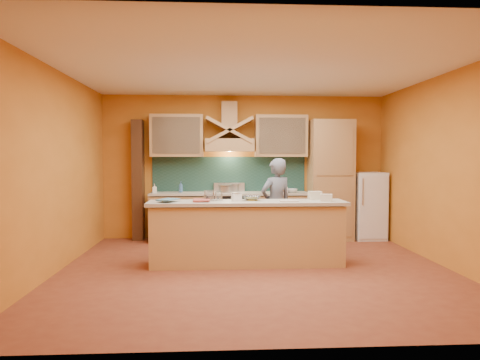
{
  "coord_description": "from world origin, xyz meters",
  "views": [
    {
      "loc": [
        -0.55,
        -5.93,
        1.58
      ],
      "look_at": [
        -0.17,
        0.9,
        1.22
      ],
      "focal_mm": 32.0,
      "sensor_mm": 36.0,
      "label": 1
    }
  ],
  "objects": [
    {
      "name": "pantry_column",
      "position": [
        1.65,
        2.2,
        1.15
      ],
      "size": [
        0.8,
        0.6,
        2.3
      ],
      "primitive_type": "cube",
      "color": "tan",
      "rests_on": "floor"
    },
    {
      "name": "base_cabinet_left",
      "position": [
        -1.25,
        2.2,
        0.43
      ],
      "size": [
        1.1,
        0.6,
        0.86
      ],
      "primitive_type": "cube",
      "color": "tan",
      "rests_on": "floor"
    },
    {
      "name": "upper_cabinet_left",
      "position": [
        -1.3,
        2.33,
        2.0
      ],
      "size": [
        1.0,
        0.35,
        0.8
      ],
      "primitive_type": "cube",
      "color": "tan",
      "rests_on": "wall_back"
    },
    {
      "name": "ceiling",
      "position": [
        0.0,
        0.0,
        2.8
      ],
      "size": [
        5.5,
        5.0,
        0.01
      ],
      "primitive_type": "cube",
      "color": "white",
      "rests_on": "wall_back"
    },
    {
      "name": "jar_large",
      "position": [
        -0.66,
        0.39,
        1.02
      ],
      "size": [
        0.17,
        0.17,
        0.15
      ],
      "primitive_type": "cylinder",
      "rotation": [
        0.0,
        0.0,
        0.13
      ],
      "color": "silver",
      "rests_on": "island_top"
    },
    {
      "name": "soap_bottle_a",
      "position": [
        -1.71,
        2.14,
        1.01
      ],
      "size": [
        0.09,
        0.1,
        0.17
      ],
      "primitive_type": "imported",
      "rotation": [
        0.0,
        0.0,
        0.25
      ],
      "color": "silver",
      "rests_on": "counter_top"
    },
    {
      "name": "trim_column_left",
      "position": [
        -2.05,
        2.35,
        1.15
      ],
      "size": [
        0.2,
        0.3,
        2.3
      ],
      "primitive_type": "cube",
      "color": "#472816",
      "rests_on": "floor"
    },
    {
      "name": "fridge",
      "position": [
        2.4,
        2.2,
        0.65
      ],
      "size": [
        0.58,
        0.6,
        1.3
      ],
      "primitive_type": "cube",
      "color": "white",
      "rests_on": "floor"
    },
    {
      "name": "wall_back",
      "position": [
        0.0,
        2.5,
        1.4
      ],
      "size": [
        5.5,
        0.02,
        2.8
      ],
      "primitive_type": "cube",
      "color": "orange",
      "rests_on": "floor"
    },
    {
      "name": "counter_top",
      "position": [
        -0.3,
        2.2,
        0.9
      ],
      "size": [
        3.0,
        0.62,
        0.04
      ],
      "primitive_type": "cube",
      "color": "#BCB39F",
      "rests_on": "base_cabinet_left"
    },
    {
      "name": "pot_small",
      "position": [
        -0.21,
        2.38,
        0.98
      ],
      "size": [
        0.2,
        0.2,
        0.16
      ],
      "primitive_type": "cylinder",
      "rotation": [
        0.0,
        0.0,
        0.05
      ],
      "color": "#ADACB3",
      "rests_on": "stove"
    },
    {
      "name": "cloth",
      "position": [
        0.51,
        0.21,
        0.95
      ],
      "size": [
        0.28,
        0.22,
        0.02
      ],
      "primitive_type": "cube",
      "rotation": [
        0.0,
        0.0,
        -0.07
      ],
      "color": "beige",
      "rests_on": "island_top"
    },
    {
      "name": "mixing_bowl",
      "position": [
        -0.02,
        0.41,
        0.98
      ],
      "size": [
        0.31,
        0.31,
        0.06
      ],
      "primitive_type": "imported",
      "rotation": [
        0.0,
        0.0,
        -0.18
      ],
      "color": "silver",
      "rests_on": "island_top"
    },
    {
      "name": "wall_left",
      "position": [
        -2.75,
        0.0,
        1.4
      ],
      "size": [
        0.02,
        5.0,
        2.8
      ],
      "primitive_type": "cube",
      "color": "orange",
      "rests_on": "floor"
    },
    {
      "name": "backsplash",
      "position": [
        -0.3,
        2.48,
        1.25
      ],
      "size": [
        3.0,
        0.03,
        0.7
      ],
      "primitive_type": "cube",
      "color": "#193732",
      "rests_on": "wall_back"
    },
    {
      "name": "hood_chimney",
      "position": [
        -0.3,
        2.35,
        2.4
      ],
      "size": [
        0.3,
        0.3,
        0.5
      ],
      "primitive_type": "cube",
      "color": "tan",
      "rests_on": "wall_back"
    },
    {
      "name": "stove",
      "position": [
        -0.3,
        2.2,
        0.45
      ],
      "size": [
        0.6,
        0.58,
        0.9
      ],
      "primitive_type": "cube",
      "color": "black",
      "rests_on": "floor"
    },
    {
      "name": "floor",
      "position": [
        0.0,
        0.0,
        0.0
      ],
      "size": [
        5.5,
        5.0,
        0.01
      ],
      "primitive_type": "cube",
      "color": "brown",
      "rests_on": "ground"
    },
    {
      "name": "upper_cabinet_right",
      "position": [
        0.7,
        2.33,
        2.0
      ],
      "size": [
        1.0,
        0.35,
        0.8
      ],
      "primitive_type": "cube",
      "color": "tan",
      "rests_on": "wall_back"
    },
    {
      "name": "base_cabinet_right",
      "position": [
        0.65,
        2.2,
        0.43
      ],
      "size": [
        1.1,
        0.6,
        0.86
      ],
      "primitive_type": "cube",
      "color": "tan",
      "rests_on": "floor"
    },
    {
      "name": "grocery_bag_a",
      "position": [
        0.95,
        0.49,
        1.01
      ],
      "size": [
        0.19,
        0.16,
        0.12
      ],
      "primitive_type": "cube",
      "rotation": [
        0.0,
        0.0,
        -0.01
      ],
      "color": "beige",
      "rests_on": "island_top"
    },
    {
      "name": "island_body",
      "position": [
        -0.1,
        0.3,
        0.44
      ],
      "size": [
        2.8,
        0.55,
        0.88
      ],
      "primitive_type": "cube",
      "color": "tan",
      "rests_on": "floor"
    },
    {
      "name": "grocery_bag_b",
      "position": [
        1.05,
        0.21,
        1.0
      ],
      "size": [
        0.2,
        0.17,
        0.1
      ],
      "primitive_type": "cube",
      "rotation": [
        0.0,
        0.0,
        -0.26
      ],
      "color": "beige",
      "rests_on": "island_top"
    },
    {
      "name": "pot_large",
      "position": [
        -0.39,
        2.11,
        0.97
      ],
      "size": [
        0.27,
        0.27,
        0.15
      ],
      "primitive_type": "cylinder",
      "rotation": [
        0.0,
        0.0,
        0.26
      ],
      "color": "silver",
      "rests_on": "stove"
    },
    {
      "name": "soap_bottle_b",
      "position": [
        -1.23,
        2.22,
        1.03
      ],
      "size": [
        0.12,
        0.12,
        0.21
      ],
      "primitive_type": "imported",
      "rotation": [
        0.0,
        0.0,
        0.68
      ],
      "color": "#355D92",
      "rests_on": "counter_top"
    },
    {
      "name": "person",
      "position": [
        0.45,
        1.13,
        0.79
      ],
      "size": [
        0.68,
        0.58,
        1.57
      ],
      "primitive_type": "imported",
      "rotation": [
        0.0,
        0.0,
        3.57
      ],
      "color": "slate",
      "rests_on": "floor"
    },
    {
      "name": "kitchen_scale",
      "position": [
        -0.26,
        0.34,
        1.0
      ],
      "size": [
        0.16,
        0.16,
        0.11
      ],
      "primitive_type": "cube",
      "rotation": [
        0.0,
        0.0,
        0.23
      ],
      "color": "white",
      "rests_on": "island_top"
    },
    {
      "name": "wall_right",
      "position": [
        2.75,
        0.0,
        1.4
      ],
      "size": [
        0.02,
        5.0,
        2.8
      ],
      "primitive_type": "cube",
      "color": "orange",
      "rests_on": "floor"
    },
    {
      "name": "island_top",
      "position": [
        -0.1,
        0.3,
        0.92
      ],
      "size": [
        2.9,
        0.62,
        0.05
      ],
      "primitive_type": "cube",
      "color": "#BCB39F",
      "rests_on": "island_body"
    },
    {
      "name": "wall_front",
      "position": [
        0.0,
        -2.5,
        1.4
      ],
      "size": [
        5.5,
        0.02,
        2.8
      ],
      "primitive_type": "cube",
      "color": "orange",
      "rests_on": "floor"
    },
    {
      "name": "book_lower",
      "position": [
        -0.89,
        0.28,
        0.96
      ],
      "size": [
        0.26,
        0.34,
        0.03
      ],
      "primitive_type": "imported",
      "rotation": [
        0.0,
        0.0,
        0.04
      ],
      "color": "#AA473C",
      "rests_on": "island_top"
    },
    {
      "name": "bowl_back",
      "position": [
        0.88,
        2.1,
        0.95
      ],
      "size": [
        0.29,
        0.29,
        0.07
      ],
      "primitive_type": "imported",
      "rotation": [
        0.0,
        0.0,
        0.41
      ],
      "color": "silver",
      "rests_on": "counter_top"
    },
    {
      "name": "book_upper",
      "position": [
        -1.35,
        0.28,
        0.98
      ],
      "size": [
        0.34,
        0.38,
        0.02
      ],
      "primitive_type": "imported",
      "rotation": [
        0.0,
        0.0,
        -0.48
      ],
      "color": "teal",
      "rests_on": "island_top"
    },
    {
      "name": "dish_rack",
      "position": [
        0.63,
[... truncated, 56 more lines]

